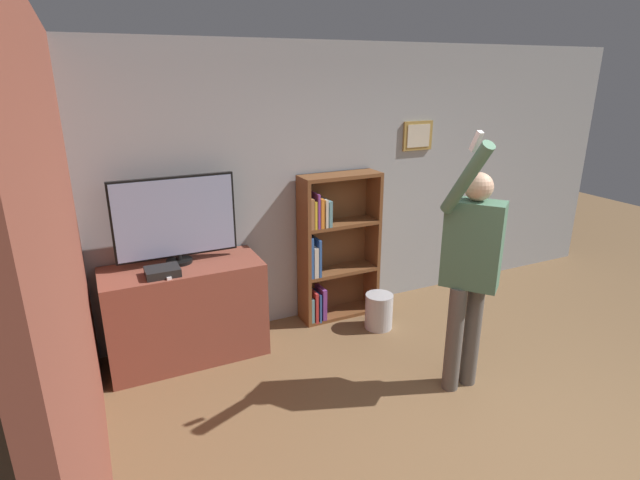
% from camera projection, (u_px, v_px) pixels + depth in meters
% --- Properties ---
extents(wall_back, '(6.99, 0.09, 2.70)m').
position_uv_depth(wall_back, '(347.00, 183.00, 5.06)').
color(wall_back, '#9EA3A8').
rests_on(wall_back, ground_plane).
extents(wall_side_brick, '(0.06, 4.37, 2.70)m').
position_uv_depth(wall_side_brick, '(73.00, 273.00, 2.82)').
color(wall_side_brick, brown).
rests_on(wall_side_brick, ground_plane).
extents(tv_ledge, '(1.33, 0.56, 0.87)m').
position_uv_depth(tv_ledge, '(186.00, 312.00, 4.35)').
color(tv_ledge, brown).
rests_on(tv_ledge, ground_plane).
extents(television, '(1.01, 0.22, 0.75)m').
position_uv_depth(television, '(175.00, 220.00, 4.16)').
color(television, black).
rests_on(television, tv_ledge).
extents(game_console, '(0.27, 0.21, 0.07)m').
position_uv_depth(game_console, '(163.00, 272.00, 4.01)').
color(game_console, black).
rests_on(game_console, tv_ledge).
extents(remote_loose, '(0.06, 0.14, 0.02)m').
position_uv_depth(remote_loose, '(167.00, 276.00, 3.98)').
color(remote_loose, white).
rests_on(remote_loose, tv_ledge).
extents(bookshelf, '(0.81, 0.28, 1.49)m').
position_uv_depth(bookshelf, '(332.00, 249.00, 5.00)').
color(bookshelf, brown).
rests_on(bookshelf, ground_plane).
extents(person, '(0.56, 0.56, 2.08)m').
position_uv_depth(person, '(471.00, 264.00, 3.73)').
color(person, '#56514C').
rests_on(person, ground_plane).
extents(waste_bin, '(0.27, 0.27, 0.35)m').
position_uv_depth(waste_bin, '(379.00, 311.00, 4.94)').
color(waste_bin, '#B7B7BC').
rests_on(waste_bin, ground_plane).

